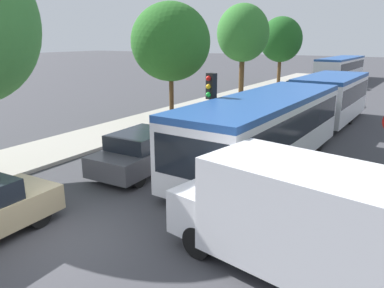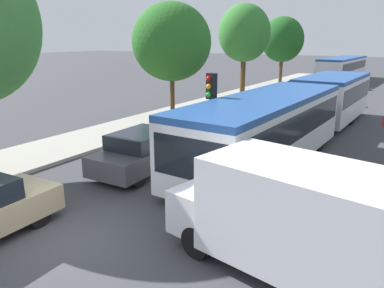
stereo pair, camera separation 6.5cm
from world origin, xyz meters
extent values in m
plane|color=#3D3D42|center=(0.00, 0.00, 0.00)|extent=(200.00, 200.00, 0.00)
cube|color=#9E998E|center=(-6.41, 19.71, 0.07)|extent=(3.20, 49.42, 0.14)
cube|color=silver|center=(1.77, 7.53, 1.33)|extent=(2.93, 9.80, 2.10)
cube|color=black|center=(1.77, 7.53, 1.71)|extent=(2.94, 9.41, 0.92)
cube|color=#234C93|center=(1.77, 7.53, 2.48)|extent=(2.93, 9.80, 0.20)
cube|color=silver|center=(2.08, 16.73, 1.33)|extent=(2.83, 6.73, 2.10)
cube|color=black|center=(2.08, 16.73, 1.71)|extent=(2.84, 6.47, 0.92)
cube|color=#234C93|center=(2.08, 16.73, 2.48)|extent=(2.83, 6.73, 0.20)
cylinder|color=black|center=(1.95, 12.90, 1.33)|extent=(1.96, 1.09, 1.93)
cube|color=black|center=(1.61, 2.71, 1.58)|extent=(2.30, 0.18, 1.13)
cylinder|color=black|center=(2.76, 4.38, 0.51)|extent=(0.34, 1.03, 1.02)
cylinder|color=black|center=(0.57, 4.46, 0.51)|extent=(0.34, 1.03, 1.02)
cylinder|color=black|center=(2.97, 10.60, 0.51)|extent=(0.34, 1.03, 1.02)
cylinder|color=black|center=(0.78, 10.67, 0.51)|extent=(0.34, 1.03, 1.02)
cylinder|color=black|center=(3.17, 16.69, 0.51)|extent=(0.34, 1.03, 1.02)
cylinder|color=black|center=(0.99, 16.77, 0.51)|extent=(0.34, 1.03, 1.02)
cube|color=silver|center=(-1.72, 39.42, 1.30)|extent=(3.10, 11.81, 2.04)
cube|color=black|center=(-1.72, 39.42, 1.66)|extent=(3.09, 11.23, 0.86)
cube|color=#234C93|center=(-1.72, 39.42, 2.42)|extent=(3.10, 11.81, 0.20)
cylinder|color=black|center=(-2.64, 43.33, 0.51)|extent=(0.35, 1.03, 1.02)
cylinder|color=black|center=(-0.46, 43.23, 0.51)|extent=(0.35, 1.03, 1.02)
cylinder|color=black|center=(-2.96, 35.96, 0.51)|extent=(0.35, 1.03, 1.02)
cylinder|color=black|center=(-0.78, 35.86, 0.51)|extent=(0.35, 1.03, 1.02)
cylinder|color=black|center=(-2.72, 0.12, 0.31)|extent=(0.23, 0.63, 0.62)
cylinder|color=black|center=(-1.27, 0.17, 0.31)|extent=(0.23, 0.63, 0.62)
cube|color=#47474C|center=(-1.62, 4.79, 0.60)|extent=(1.90, 4.23, 0.68)
cube|color=black|center=(-1.62, 4.69, 1.19)|extent=(1.70, 2.24, 0.52)
cylinder|color=black|center=(-2.41, 6.10, 0.32)|extent=(0.24, 0.64, 0.64)
cylinder|color=black|center=(-0.92, 6.15, 0.32)|extent=(0.24, 0.64, 0.64)
cylinder|color=black|center=(-2.32, 3.43, 0.32)|extent=(0.24, 0.64, 0.64)
cylinder|color=black|center=(-0.83, 3.48, 0.32)|extent=(0.24, 0.64, 0.64)
cube|color=#B21E19|center=(-1.74, 11.63, 0.56)|extent=(1.78, 3.97, 0.63)
cube|color=black|center=(-1.74, 11.54, 1.12)|extent=(1.59, 2.10, 0.49)
cylinder|color=black|center=(-2.48, 12.86, 0.30)|extent=(0.22, 0.60, 0.60)
cylinder|color=black|center=(-1.09, 12.91, 0.30)|extent=(0.22, 0.60, 0.60)
cylinder|color=black|center=(-2.40, 10.36, 0.30)|extent=(0.22, 0.60, 0.60)
cylinder|color=black|center=(-1.01, 10.40, 0.30)|extent=(0.22, 0.60, 0.60)
cube|color=#236638|center=(-1.54, 17.72, 0.58)|extent=(1.85, 4.13, 0.66)
cube|color=black|center=(-1.53, 17.62, 1.16)|extent=(1.65, 2.18, 0.50)
cylinder|color=black|center=(-2.30, 19.00, 0.31)|extent=(0.23, 0.63, 0.62)
cylinder|color=black|center=(-0.85, 19.04, 0.31)|extent=(0.23, 0.63, 0.62)
cylinder|color=black|center=(-2.22, 16.39, 0.31)|extent=(0.23, 0.63, 0.62)
cylinder|color=black|center=(-0.77, 16.44, 0.31)|extent=(0.23, 0.63, 0.62)
cube|color=#284799|center=(-1.71, 24.03, 0.59)|extent=(1.89, 4.21, 0.67)
cube|color=black|center=(-1.70, 23.93, 1.19)|extent=(1.69, 2.23, 0.51)
cylinder|color=black|center=(-2.49, 25.34, 0.32)|extent=(0.24, 0.64, 0.63)
cylinder|color=black|center=(-1.01, 25.38, 0.32)|extent=(0.24, 0.64, 0.63)
cylinder|color=black|center=(-2.40, 22.68, 0.32)|extent=(0.24, 0.64, 0.63)
cylinder|color=black|center=(-0.93, 22.73, 0.32)|extent=(0.24, 0.64, 0.63)
cube|color=silver|center=(5.01, 1.58, 1.31)|extent=(4.38, 2.67, 2.00)
cube|color=silver|center=(2.55, 2.01, 0.84)|extent=(1.21, 2.03, 1.00)
cylinder|color=black|center=(2.80, 1.11, 0.36)|extent=(0.75, 0.36, 0.72)
cylinder|color=black|center=(3.09, 2.77, 0.36)|extent=(0.75, 0.36, 0.72)
cylinder|color=#56595E|center=(0.14, 6.44, 1.70)|extent=(0.12, 0.12, 3.40)
cube|color=black|center=(0.14, 6.44, 2.95)|extent=(0.37, 0.31, 0.90)
sphere|color=red|center=(0.10, 6.30, 3.23)|extent=(0.18, 0.18, 0.18)
sphere|color=#EAAD14|center=(0.10, 6.30, 2.95)|extent=(0.18, 0.18, 0.18)
sphere|color=green|center=(0.10, 6.30, 2.67)|extent=(0.18, 0.18, 0.18)
cylinder|color=#51381E|center=(-5.41, 11.95, 1.40)|extent=(0.25, 0.25, 2.81)
ellipsoid|color=#286623|center=(-5.41, 11.95, 4.36)|extent=(4.24, 4.24, 4.14)
cylinder|color=#51381E|center=(-5.93, 22.37, 1.66)|extent=(0.40, 0.40, 3.32)
ellipsoid|color=#33752D|center=(-5.93, 22.37, 4.94)|extent=(3.99, 3.99, 4.34)
ellipsoid|color=#33752D|center=(-6.20, 22.70, 4.29)|extent=(2.39, 2.39, 2.38)
cylinder|color=#51381E|center=(-6.27, 32.24, 1.39)|extent=(0.35, 0.35, 2.79)
ellipsoid|color=#1E561E|center=(-6.27, 32.24, 4.43)|extent=(4.14, 4.14, 4.38)
ellipsoid|color=#3D7F38|center=(-6.39, 32.79, 3.77)|extent=(2.49, 2.49, 2.41)
camera|label=1|loc=(6.45, -5.03, 4.57)|focal=35.00mm
camera|label=2|loc=(6.50, -4.99, 4.57)|focal=35.00mm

